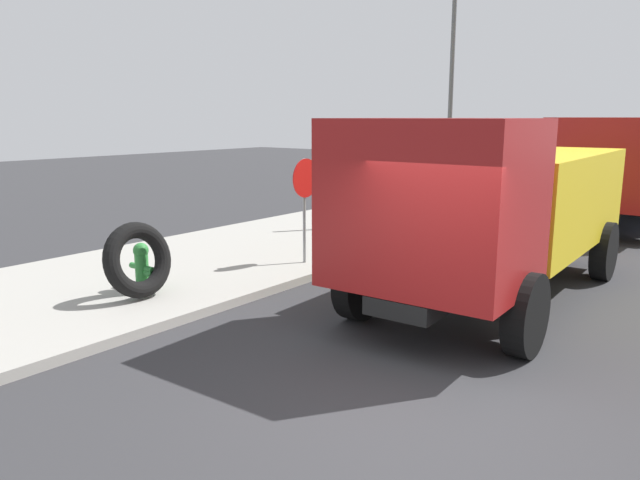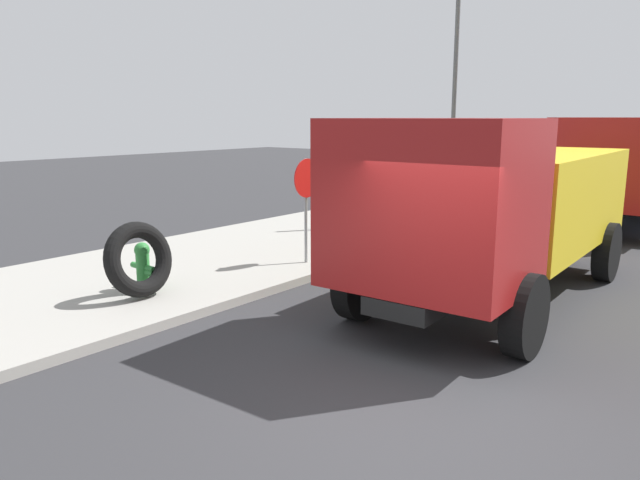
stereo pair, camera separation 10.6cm
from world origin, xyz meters
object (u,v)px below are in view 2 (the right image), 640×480
dump_truck_yellow (495,205)px  street_light_pole (453,115)px  loose_tire (139,259)px  dump_truck_blue (631,169)px  fire_hydrant (143,264)px  stop_sign (307,191)px

dump_truck_yellow → street_light_pole: (5.70, 3.67, 1.45)m
loose_tire → dump_truck_blue: size_ratio=0.17×
fire_hydrant → stop_sign: 3.47m
loose_tire → dump_truck_blue: dump_truck_blue is taller
fire_hydrant → dump_truck_yellow: dump_truck_yellow is taller
dump_truck_blue → street_light_pole: size_ratio=1.21×
stop_sign → dump_truck_yellow: dump_truck_yellow is taller
fire_hydrant → dump_truck_blue: 13.49m
loose_tire → dump_truck_blue: (12.92, -4.36, 0.83)m
stop_sign → dump_truck_yellow: (0.35, -3.72, 0.03)m
street_light_pole → stop_sign: bearing=179.5°
fire_hydrant → stop_sign: stop_sign is taller
street_light_pole → dump_truck_yellow: bearing=-147.2°
fire_hydrant → loose_tire: loose_tire is taller
stop_sign → street_light_pole: (6.05, -0.05, 1.47)m
loose_tire → dump_truck_yellow: size_ratio=0.17×
loose_tire → stop_sign: size_ratio=0.59×
street_light_pole → fire_hydrant: bearing=173.9°
dump_truck_yellow → dump_truck_blue: same height
loose_tire → dump_truck_yellow: (3.86, -4.28, 0.83)m
fire_hydrant → street_light_pole: bearing=-6.1°
dump_truck_blue → street_light_pole: 5.24m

